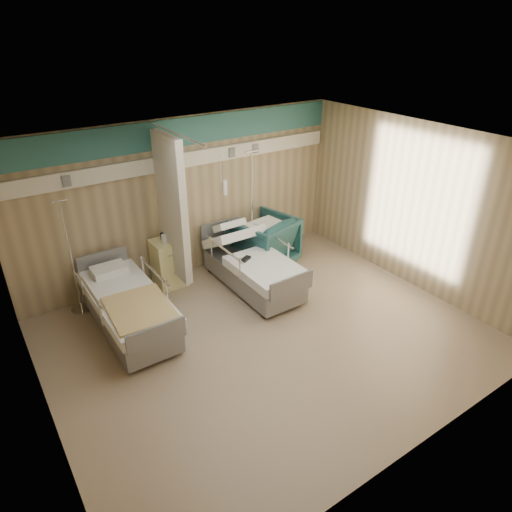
# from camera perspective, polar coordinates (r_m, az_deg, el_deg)

# --- Properties ---
(ground) EXTENTS (6.00, 5.00, 0.00)m
(ground) POSITION_cam_1_polar(r_m,az_deg,el_deg) (6.86, 1.48, -10.11)
(ground) COLOR gray
(ground) RESTS_ON ground
(room_walls) EXTENTS (6.04, 5.04, 2.82)m
(room_walls) POSITION_cam_1_polar(r_m,az_deg,el_deg) (6.08, 0.06, 5.03)
(room_walls) COLOR tan
(room_walls) RESTS_ON ground
(bed_right) EXTENTS (1.00, 2.16, 0.63)m
(bed_right) POSITION_cam_1_polar(r_m,az_deg,el_deg) (7.86, -0.41, -1.95)
(bed_right) COLOR white
(bed_right) RESTS_ON ground
(bed_left) EXTENTS (1.00, 2.16, 0.63)m
(bed_left) POSITION_cam_1_polar(r_m,az_deg,el_deg) (7.07, -15.52, -6.83)
(bed_left) COLOR white
(bed_left) RESTS_ON ground
(bedside_cabinet) EXTENTS (0.50, 0.48, 0.85)m
(bedside_cabinet) POSITION_cam_1_polar(r_m,az_deg,el_deg) (8.04, -10.85, -0.87)
(bedside_cabinet) COLOR #F3ED97
(bedside_cabinet) RESTS_ON ground
(visitor_armchair) EXTENTS (1.24, 1.26, 0.95)m
(visitor_armchair) POSITION_cam_1_polar(r_m,az_deg,el_deg) (8.55, 0.98, 1.86)
(visitor_armchair) COLOR #1E4B4D
(visitor_armchair) RESTS_ON ground
(waffle_blanket) EXTENTS (0.72, 0.66, 0.07)m
(waffle_blanket) POSITION_cam_1_polar(r_m,az_deg,el_deg) (8.30, 1.32, 4.93)
(waffle_blanket) COLOR white
(waffle_blanket) RESTS_ON visitor_armchair
(iv_stand_right) EXTENTS (0.39, 0.39, 2.16)m
(iv_stand_right) POSITION_cam_1_polar(r_m,az_deg,el_deg) (8.68, -0.51, 2.04)
(iv_stand_right) COLOR silver
(iv_stand_right) RESTS_ON ground
(iv_stand_left) EXTENTS (0.34, 0.34, 1.89)m
(iv_stand_left) POSITION_cam_1_polar(r_m,az_deg,el_deg) (7.76, -21.37, -3.91)
(iv_stand_left) COLOR silver
(iv_stand_left) RESTS_ON ground
(call_remote) EXTENTS (0.22, 0.16, 0.04)m
(call_remote) POSITION_cam_1_polar(r_m,az_deg,el_deg) (7.55, -1.31, -0.38)
(call_remote) COLOR black
(call_remote) RESTS_ON bed_right
(tan_blanket) EXTENTS (0.88, 1.08, 0.04)m
(tan_blanket) POSITION_cam_1_polar(r_m,az_deg,el_deg) (6.52, -14.35, -6.34)
(tan_blanket) COLOR #DAB86F
(tan_blanket) RESTS_ON bed_left
(toiletry_bag) EXTENTS (0.27, 0.22, 0.12)m
(toiletry_bag) POSITION_cam_1_polar(r_m,az_deg,el_deg) (7.91, -10.91, 2.60)
(toiletry_bag) COLOR black
(toiletry_bag) RESTS_ON bedside_cabinet
(white_cup) EXTENTS (0.12, 0.12, 0.14)m
(white_cup) POSITION_cam_1_polar(r_m,az_deg,el_deg) (7.77, -11.39, 2.14)
(white_cup) COLOR white
(white_cup) RESTS_ON bedside_cabinet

